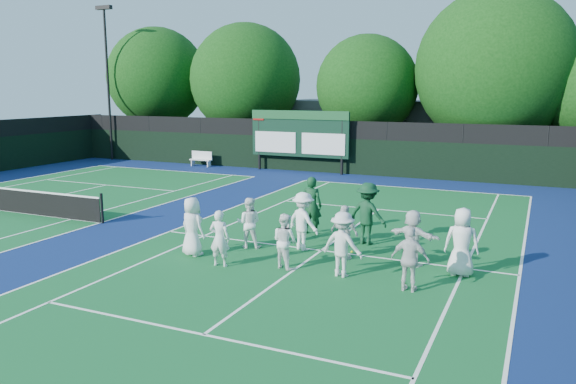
% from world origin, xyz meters
% --- Properties ---
extents(ground, '(120.00, 120.00, 0.00)m').
position_xyz_m(ground, '(0.00, 0.00, 0.00)').
color(ground, '#173C10').
rests_on(ground, ground).
extents(court_apron, '(34.00, 32.00, 0.01)m').
position_xyz_m(court_apron, '(-6.00, 1.00, 0.00)').
color(court_apron, navy).
rests_on(court_apron, ground).
extents(near_court, '(11.05, 23.85, 0.01)m').
position_xyz_m(near_court, '(0.00, 1.00, 0.01)').
color(near_court, '#135E2A').
rests_on(near_court, ground).
extents(back_fence, '(34.00, 0.08, 3.00)m').
position_xyz_m(back_fence, '(-6.00, 16.00, 1.36)').
color(back_fence, black).
rests_on(back_fence, ground).
extents(scoreboard, '(6.00, 0.21, 3.55)m').
position_xyz_m(scoreboard, '(-7.01, 15.59, 2.19)').
color(scoreboard, black).
rests_on(scoreboard, ground).
extents(clubhouse, '(18.00, 6.00, 4.00)m').
position_xyz_m(clubhouse, '(-2.00, 24.00, 2.00)').
color(clubhouse, slate).
rests_on(clubhouse, ground).
extents(light_pole_left, '(1.20, 0.30, 10.12)m').
position_xyz_m(light_pole_left, '(-21.00, 15.70, 6.30)').
color(light_pole_left, black).
rests_on(light_pole_left, ground).
extents(bench, '(1.48, 0.43, 0.93)m').
position_xyz_m(bench, '(-13.57, 15.37, 0.50)').
color(bench, white).
rests_on(bench, ground).
extents(tree_a, '(7.07, 7.07, 9.13)m').
position_xyz_m(tree_a, '(-19.70, 19.58, 5.41)').
color(tree_a, black).
rests_on(tree_a, ground).
extents(tree_b, '(7.38, 7.38, 9.09)m').
position_xyz_m(tree_b, '(-12.47, 19.58, 5.20)').
color(tree_b, black).
rests_on(tree_b, ground).
extents(tree_c, '(6.19, 6.19, 8.03)m').
position_xyz_m(tree_c, '(-4.07, 19.58, 4.77)').
color(tree_c, black).
rests_on(tree_c, ground).
extents(tree_d, '(8.74, 8.74, 10.23)m').
position_xyz_m(tree_d, '(3.25, 19.58, 5.63)').
color(tree_d, black).
rests_on(tree_d, ground).
extents(tennis_ball_1, '(0.07, 0.07, 0.07)m').
position_xyz_m(tennis_ball_1, '(2.40, 2.59, 0.03)').
color(tennis_ball_1, yellow).
rests_on(tennis_ball_1, ground).
extents(tennis_ball_2, '(0.07, 0.07, 0.07)m').
position_xyz_m(tennis_ball_2, '(2.91, -0.89, 0.03)').
color(tennis_ball_2, yellow).
rests_on(tennis_ball_2, ground).
extents(tennis_ball_3, '(0.07, 0.07, 0.07)m').
position_xyz_m(tennis_ball_3, '(-4.60, 2.39, 0.03)').
color(tennis_ball_3, yellow).
rests_on(tennis_ball_3, ground).
extents(tennis_ball_4, '(0.07, 0.07, 0.07)m').
position_xyz_m(tennis_ball_4, '(0.89, 1.18, 0.03)').
color(tennis_ball_4, yellow).
rests_on(tennis_ball_4, ground).
extents(player_front_0, '(0.95, 0.75, 1.71)m').
position_xyz_m(player_front_0, '(-3.23, -0.96, 0.86)').
color(player_front_0, white).
rests_on(player_front_0, ground).
extents(player_front_1, '(0.61, 0.45, 1.56)m').
position_xyz_m(player_front_1, '(-1.98, -1.51, 0.78)').
color(player_front_1, white).
rests_on(player_front_1, ground).
extents(player_front_2, '(0.88, 0.79, 1.50)m').
position_xyz_m(player_front_2, '(-0.32, -0.91, 0.75)').
color(player_front_2, white).
rests_on(player_front_2, ground).
extents(player_front_3, '(1.19, 0.81, 1.70)m').
position_xyz_m(player_front_3, '(1.31, -0.93, 0.85)').
color(player_front_3, silver).
rests_on(player_front_3, ground).
extents(player_front_4, '(0.94, 0.43, 1.57)m').
position_xyz_m(player_front_4, '(3.13, -1.30, 0.79)').
color(player_front_4, silver).
rests_on(player_front_4, ground).
extents(player_back_0, '(0.89, 0.78, 1.55)m').
position_xyz_m(player_back_0, '(-2.13, 0.42, 0.77)').
color(player_back_0, white).
rests_on(player_back_0, ground).
extents(player_back_1, '(1.30, 1.05, 1.75)m').
position_xyz_m(player_back_1, '(-0.54, 0.89, 0.88)').
color(player_back_1, white).
rests_on(player_back_1, ground).
extents(player_back_2, '(0.99, 0.67, 1.56)m').
position_xyz_m(player_back_2, '(0.89, 0.48, 0.78)').
color(player_back_2, silver).
rests_on(player_back_2, ground).
extents(player_back_3, '(1.51, 0.81, 1.56)m').
position_xyz_m(player_back_3, '(2.75, 0.71, 0.78)').
color(player_back_3, white).
rests_on(player_back_3, ground).
extents(player_back_4, '(0.92, 0.63, 1.79)m').
position_xyz_m(player_back_4, '(4.07, 0.39, 0.89)').
color(player_back_4, white).
rests_on(player_back_4, ground).
extents(coach_left, '(0.75, 0.53, 1.94)m').
position_xyz_m(coach_left, '(-1.02, 2.72, 0.97)').
color(coach_left, '#103D20').
rests_on(coach_left, ground).
extents(coach_right, '(1.39, 1.00, 1.94)m').
position_xyz_m(coach_right, '(1.02, 2.27, 0.97)').
color(coach_right, '#0F3A20').
rests_on(coach_right, ground).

